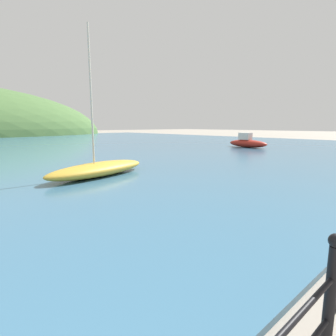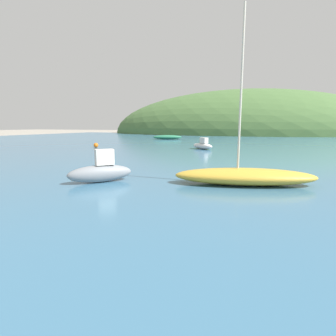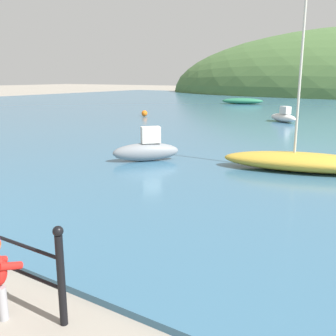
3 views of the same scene
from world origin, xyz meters
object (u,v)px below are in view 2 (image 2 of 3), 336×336
Objects in this scene: boat_green_fishing at (101,172)px; boat_nearest_quay at (203,145)px; boat_far_right at (167,137)px; boat_mid_harbor at (244,176)px; mooring_buoy at (96,145)px.

boat_green_fishing reaches higher than boat_nearest_quay.
boat_mid_harbor is (12.37, -25.34, -0.00)m from boat_far_right.
boat_green_fishing is 0.36× the size of boat_mid_harbor.
boat_mid_harbor reaches higher than boat_far_right.
boat_far_right is 1.88× the size of boat_nearest_quay.
boat_far_right reaches higher than mooring_buoy.
mooring_buoy is (-0.95, -14.96, -0.09)m from boat_far_right.
boat_mid_harbor is 13.76× the size of mooring_buoy.
boat_green_fishing is 14.59m from mooring_buoy.
boat_green_fishing is (7.76, -26.66, 0.07)m from boat_far_right.
boat_nearest_quay reaches higher than mooring_buoy.
boat_nearest_quay reaches higher than boat_far_right.
boat_mid_harbor reaches higher than boat_nearest_quay.
boat_nearest_quay is 9.23m from mooring_buoy.
boat_nearest_quay is 5.51× the size of mooring_buoy.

